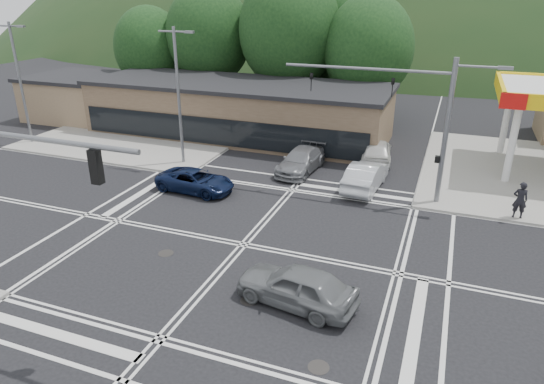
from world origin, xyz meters
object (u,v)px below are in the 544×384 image
(car_blue_west, at_px, (195,181))
(car_queue_a, at_px, (366,176))
(car_grey_center, at_px, (297,286))
(car_northbound, at_px, (301,161))
(pedestrian, at_px, (520,200))
(car_queue_b, at_px, (377,151))

(car_blue_west, distance_m, car_queue_a, 10.17)
(car_blue_west, height_order, car_queue_a, car_queue_a)
(car_blue_west, distance_m, car_grey_center, 12.46)
(car_queue_a, bearing_deg, car_northbound, -13.61)
(pedestrian, bearing_deg, car_queue_b, -40.84)
(car_queue_b, distance_m, pedestrian, 10.63)
(car_grey_center, xyz_separation_m, car_queue_a, (0.26, 12.52, 0.02))
(car_queue_a, height_order, car_queue_b, car_queue_b)
(car_grey_center, distance_m, car_northbound, 14.62)
(car_queue_a, distance_m, car_queue_b, 5.00)
(car_blue_west, height_order, car_grey_center, car_grey_center)
(car_grey_center, height_order, pedestrian, pedestrian)
(car_queue_b, bearing_deg, car_blue_west, 36.27)
(car_blue_west, relative_size, car_northbound, 0.92)
(car_blue_west, bearing_deg, car_queue_a, -63.28)
(car_blue_west, relative_size, car_grey_center, 1.00)
(car_queue_a, relative_size, pedestrian, 2.51)
(car_queue_b, bearing_deg, car_grey_center, 81.55)
(car_grey_center, height_order, car_queue_a, car_queue_a)
(car_queue_b, bearing_deg, car_northbound, 30.98)
(car_queue_b, distance_m, car_northbound, 5.61)
(car_grey_center, distance_m, pedestrian, 13.91)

